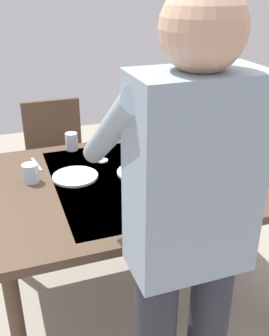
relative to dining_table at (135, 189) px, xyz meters
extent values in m
plane|color=#9E9384|center=(0.00, 0.00, -0.70)|extent=(6.00, 6.00, 0.00)
cube|color=#4C3828|center=(0.00, 0.00, 0.05)|extent=(1.45, 1.08, 0.04)
cube|color=#B2B7C1|center=(0.00, 0.00, 0.07)|extent=(0.80, 0.92, 0.00)
cylinder|color=#4C3828|center=(-0.66, -0.47, -0.33)|extent=(0.06, 0.06, 0.73)
cylinder|color=#4C3828|center=(0.66, -0.47, -0.33)|extent=(0.06, 0.06, 0.73)
cube|color=#352114|center=(0.26, -0.84, -0.25)|extent=(0.40, 0.40, 0.04)
cube|color=#4C3828|center=(0.26, -1.02, 0.00)|extent=(0.40, 0.04, 0.45)
cylinder|color=#4C3828|center=(0.09, -1.01, -0.47)|extent=(0.04, 0.04, 0.43)
cylinder|color=#4C3828|center=(0.43, -1.01, -0.47)|extent=(0.04, 0.04, 0.43)
cylinder|color=#4C3828|center=(0.09, -0.67, -0.47)|extent=(0.04, 0.04, 0.43)
cylinder|color=#4C3828|center=(0.43, -0.67, -0.47)|extent=(0.04, 0.04, 0.43)
cube|color=#8C9EAD|center=(0.12, 0.82, 0.48)|extent=(0.36, 0.20, 0.60)
sphere|color=tan|center=(0.12, 0.82, 0.88)|extent=(0.22, 0.22, 0.22)
cylinder|color=#8C9EAD|center=(0.29, 0.58, 0.55)|extent=(0.08, 0.52, 0.40)
cylinder|color=#8C9EAD|center=(-0.06, 0.58, 0.55)|extent=(0.08, 0.52, 0.40)
cylinder|color=black|center=(0.06, 0.14, 0.17)|extent=(0.07, 0.07, 0.20)
cylinder|color=black|center=(0.06, 0.14, 0.31)|extent=(0.03, 0.03, 0.08)
cylinder|color=black|center=(0.06, 0.14, 0.36)|extent=(0.03, 0.03, 0.02)
cylinder|color=white|center=(-0.26, -0.16, 0.08)|extent=(0.06, 0.06, 0.01)
cylinder|color=white|center=(-0.26, -0.16, 0.11)|extent=(0.01, 0.01, 0.07)
cone|color=white|center=(-0.26, -0.16, 0.19)|extent=(0.07, 0.07, 0.07)
cylinder|color=beige|center=(-0.26, -0.16, 0.16)|extent=(0.03, 0.03, 0.03)
cylinder|color=white|center=(0.10, -0.24, 0.08)|extent=(0.06, 0.06, 0.01)
cylinder|color=white|center=(0.10, -0.24, 0.11)|extent=(0.01, 0.01, 0.07)
cone|color=white|center=(0.10, -0.24, 0.19)|extent=(0.07, 0.07, 0.07)
cylinder|color=beige|center=(0.10, -0.24, 0.16)|extent=(0.03, 0.03, 0.03)
cylinder|color=silver|center=(0.50, -0.12, 0.12)|extent=(0.08, 0.08, 0.09)
cylinder|color=silver|center=(-0.47, -0.26, 0.13)|extent=(0.08, 0.08, 0.11)
cylinder|color=silver|center=(0.23, -0.46, 0.12)|extent=(0.07, 0.07, 0.10)
cylinder|color=silver|center=(-0.20, 0.22, 0.10)|extent=(0.30, 0.30, 0.05)
cylinder|color=#C6562D|center=(-0.20, 0.22, 0.12)|extent=(0.22, 0.22, 0.03)
cylinder|color=silver|center=(-0.55, 0.19, 0.10)|extent=(0.18, 0.18, 0.05)
cylinder|color=#4C843D|center=(-0.55, 0.19, 0.12)|extent=(0.13, 0.13, 0.03)
cylinder|color=silver|center=(-0.55, -0.10, 0.10)|extent=(0.16, 0.16, 0.05)
cylinder|color=tan|center=(-0.55, -0.10, 0.12)|extent=(0.12, 0.12, 0.03)
cylinder|color=silver|center=(0.28, -0.09, 0.08)|extent=(0.23, 0.23, 0.01)
cylinder|color=silver|center=(-0.04, -0.03, 0.08)|extent=(0.23, 0.23, 0.01)
cube|color=silver|center=(0.45, -0.32, 0.08)|extent=(0.04, 0.18, 0.00)
camera|label=1|loc=(0.61, 1.72, 0.99)|focal=43.10mm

